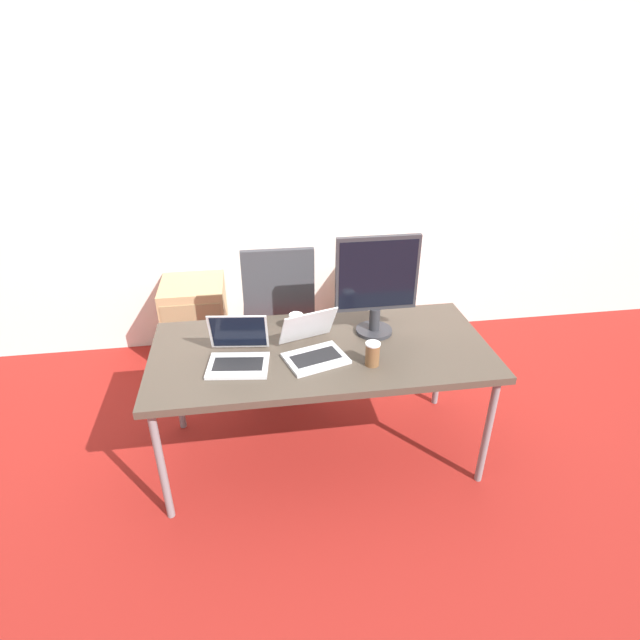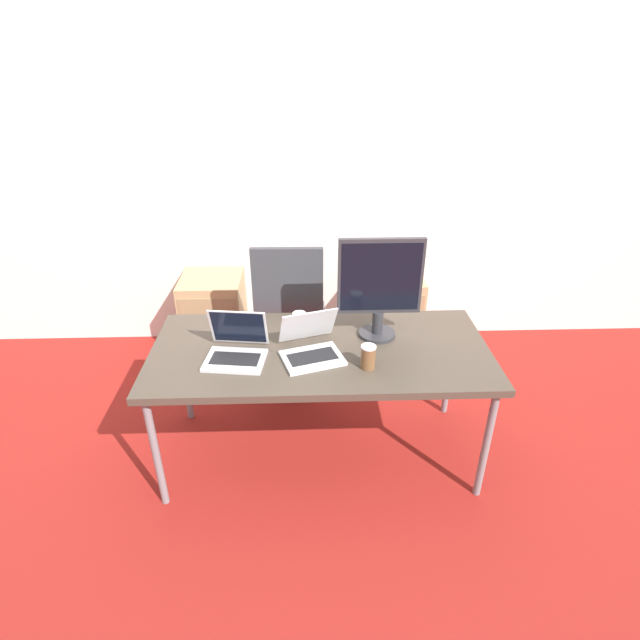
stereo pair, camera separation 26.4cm
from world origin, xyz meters
The scene contains 11 objects.
ground_plane centered at (0.00, 0.00, 0.00)m, with size 14.00×14.00×0.00m, color maroon.
wall_back centered at (0.00, 1.45, 1.30)m, with size 10.00×0.05×2.60m.
desk centered at (0.00, 0.00, 0.69)m, with size 1.82×0.83×0.74m.
office_chair centered at (-0.18, 0.72, 0.43)m, with size 0.56×0.56×1.11m.
cabinet_left centered at (-0.78, 1.18, 0.32)m, with size 0.46×0.46×0.64m.
cabinet_right centered at (0.59, 1.18, 0.32)m, with size 0.46×0.46×0.64m.
laptop_left centered at (-0.05, -0.06, 0.78)m, with size 0.36×0.40×0.22m.
laptop_right centered at (-0.44, -0.07, 0.79)m, with size 0.33×0.32×0.24m.
monitor centered at (0.32, 0.13, 1.04)m, with size 0.45×0.21×0.57m.
coffee_cup_white centered at (-0.11, 0.22, 0.79)m, with size 0.08×0.08×0.10m.
coffee_cup_brown centered at (0.23, -0.19, 0.80)m, with size 0.08×0.08×0.13m.
Camera 1 is at (-0.34, -2.26, 2.15)m, focal length 28.00 mm.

